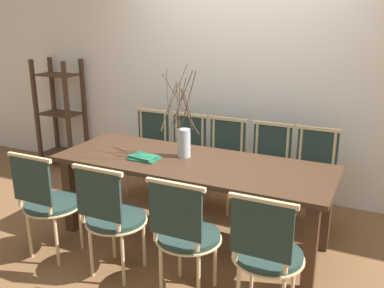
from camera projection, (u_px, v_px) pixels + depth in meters
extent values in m
plane|color=brown|center=(192.00, 238.00, 3.80)|extent=(16.00, 16.00, 0.00)
cube|color=white|center=(244.00, 91.00, 4.59)|extent=(12.00, 0.06, 2.24)
cube|color=#422B1C|center=(192.00, 163.00, 3.59)|extent=(2.35, 0.85, 0.04)
cube|color=#422B1C|center=(70.00, 195.00, 3.86)|extent=(0.09, 0.09, 0.69)
cube|color=#422B1C|center=(310.00, 248.00, 2.98)|extent=(0.09, 0.09, 0.69)
cube|color=#422B1C|center=(112.00, 172.00, 4.42)|extent=(0.09, 0.09, 0.69)
cube|color=#422B1C|center=(325.00, 212.00, 3.53)|extent=(0.09, 0.09, 0.69)
cylinder|color=#233833|center=(53.00, 203.00, 3.44)|extent=(0.44, 0.44, 0.04)
cylinder|color=beige|center=(53.00, 206.00, 3.45)|extent=(0.46, 0.46, 0.01)
cylinder|color=beige|center=(54.00, 218.00, 3.70)|extent=(0.03, 0.03, 0.43)
cylinder|color=beige|center=(81.00, 225.00, 3.58)|extent=(0.03, 0.03, 0.43)
cylinder|color=beige|center=(29.00, 233.00, 3.45)|extent=(0.03, 0.03, 0.43)
cylinder|color=beige|center=(57.00, 241.00, 3.33)|extent=(0.03, 0.03, 0.43)
cylinder|color=beige|center=(17.00, 180.00, 3.28)|extent=(0.03, 0.03, 0.44)
cylinder|color=beige|center=(48.00, 187.00, 3.15)|extent=(0.03, 0.03, 0.44)
cube|color=#233833|center=(31.00, 181.00, 3.20)|extent=(0.37, 0.02, 0.35)
cube|color=beige|center=(29.00, 158.00, 3.15)|extent=(0.41, 0.03, 0.03)
cylinder|color=#233833|center=(116.00, 218.00, 3.19)|extent=(0.44, 0.44, 0.04)
cylinder|color=beige|center=(117.00, 221.00, 3.20)|extent=(0.46, 0.46, 0.01)
cylinder|color=beige|center=(114.00, 234.00, 3.44)|extent=(0.03, 0.03, 0.43)
cylinder|color=beige|center=(144.00, 241.00, 3.32)|extent=(0.03, 0.03, 0.43)
cylinder|color=beige|center=(91.00, 251.00, 3.19)|extent=(0.03, 0.03, 0.43)
cylinder|color=beige|center=(123.00, 260.00, 3.08)|extent=(0.03, 0.03, 0.43)
cylinder|color=beige|center=(81.00, 194.00, 3.02)|extent=(0.03, 0.03, 0.44)
cylinder|color=beige|center=(117.00, 202.00, 2.90)|extent=(0.03, 0.03, 0.44)
cube|color=#233833|center=(98.00, 195.00, 2.95)|extent=(0.37, 0.02, 0.35)
cube|color=beige|center=(97.00, 170.00, 2.90)|extent=(0.41, 0.03, 0.03)
cylinder|color=#233833|center=(188.00, 235.00, 2.94)|extent=(0.44, 0.44, 0.04)
cylinder|color=beige|center=(188.00, 238.00, 2.95)|extent=(0.46, 0.46, 0.01)
cylinder|color=beige|center=(180.00, 251.00, 3.19)|extent=(0.03, 0.03, 0.43)
cylinder|color=beige|center=(215.00, 260.00, 3.08)|extent=(0.03, 0.03, 0.43)
cylinder|color=beige|center=(161.00, 270.00, 2.95)|extent=(0.03, 0.03, 0.43)
cylinder|color=beige|center=(198.00, 281.00, 2.83)|extent=(0.03, 0.03, 0.43)
cylinder|color=beige|center=(155.00, 210.00, 2.78)|extent=(0.03, 0.03, 0.44)
cylinder|color=beige|center=(197.00, 220.00, 2.65)|extent=(0.03, 0.03, 0.44)
cube|color=#233833|center=(175.00, 212.00, 2.70)|extent=(0.37, 0.02, 0.35)
cube|color=beige|center=(175.00, 185.00, 2.65)|extent=(0.41, 0.03, 0.03)
cylinder|color=#233833|center=(268.00, 254.00, 2.71)|extent=(0.44, 0.44, 0.04)
cylinder|color=beige|center=(268.00, 257.00, 2.72)|extent=(0.46, 0.46, 0.01)
cylinder|color=beige|center=(252.00, 269.00, 2.96)|extent=(0.03, 0.03, 0.43)
cylinder|color=beige|center=(293.00, 280.00, 2.84)|extent=(0.03, 0.03, 0.43)
cylinder|color=beige|center=(236.00, 228.00, 2.54)|extent=(0.03, 0.03, 0.44)
cylinder|color=beige|center=(288.00, 239.00, 2.42)|extent=(0.03, 0.03, 0.44)
cube|color=#233833|center=(261.00, 231.00, 2.47)|extent=(0.37, 0.02, 0.35)
cube|color=beige|center=(263.00, 201.00, 2.42)|extent=(0.41, 0.03, 0.03)
cylinder|color=#233833|center=(145.00, 154.00, 4.64)|extent=(0.44, 0.44, 0.04)
cylinder|color=beige|center=(145.00, 156.00, 4.64)|extent=(0.46, 0.46, 0.01)
cylinder|color=beige|center=(150.00, 181.00, 4.52)|extent=(0.03, 0.03, 0.43)
cylinder|color=beige|center=(127.00, 177.00, 4.64)|extent=(0.03, 0.03, 0.43)
cylinder|color=beige|center=(163.00, 172.00, 4.77)|extent=(0.03, 0.03, 0.43)
cylinder|color=beige|center=(141.00, 169.00, 4.89)|extent=(0.03, 0.03, 0.43)
cylinder|color=beige|center=(165.00, 131.00, 4.67)|extent=(0.03, 0.03, 0.44)
cylinder|color=beige|center=(141.00, 128.00, 4.79)|extent=(0.03, 0.03, 0.44)
cube|color=#233833|center=(153.00, 127.00, 4.73)|extent=(0.37, 0.02, 0.35)
cube|color=beige|center=(153.00, 111.00, 4.67)|extent=(0.41, 0.03, 0.03)
cylinder|color=#233833|center=(182.00, 160.00, 4.45)|extent=(0.44, 0.44, 0.04)
cylinder|color=beige|center=(182.00, 162.00, 4.46)|extent=(0.46, 0.46, 0.01)
cylinder|color=beige|center=(188.00, 188.00, 4.34)|extent=(0.03, 0.03, 0.43)
cylinder|color=beige|center=(163.00, 183.00, 4.46)|extent=(0.03, 0.03, 0.43)
cylinder|color=beige|center=(200.00, 179.00, 4.59)|extent=(0.03, 0.03, 0.43)
cylinder|color=beige|center=(176.00, 175.00, 4.70)|extent=(0.03, 0.03, 0.43)
cylinder|color=beige|center=(203.00, 135.00, 4.48)|extent=(0.03, 0.03, 0.44)
cylinder|color=beige|center=(177.00, 132.00, 4.61)|extent=(0.03, 0.03, 0.44)
cube|color=#233833|center=(190.00, 132.00, 4.54)|extent=(0.37, 0.02, 0.35)
cube|color=beige|center=(189.00, 115.00, 4.48)|extent=(0.41, 0.03, 0.03)
cylinder|color=#233833|center=(220.00, 166.00, 4.27)|extent=(0.44, 0.44, 0.04)
cylinder|color=beige|center=(220.00, 168.00, 4.28)|extent=(0.46, 0.46, 0.01)
cylinder|color=beige|center=(228.00, 196.00, 4.16)|extent=(0.03, 0.03, 0.43)
cylinder|color=beige|center=(201.00, 191.00, 4.28)|extent=(0.03, 0.03, 0.43)
cylinder|color=beige|center=(238.00, 185.00, 4.41)|extent=(0.03, 0.03, 0.43)
cylinder|color=beige|center=(212.00, 181.00, 4.53)|extent=(0.03, 0.03, 0.43)
cylinder|color=beige|center=(242.00, 141.00, 4.30)|extent=(0.03, 0.03, 0.44)
cylinder|color=beige|center=(214.00, 137.00, 4.43)|extent=(0.03, 0.03, 0.44)
cube|color=#233833|center=(228.00, 136.00, 4.36)|extent=(0.37, 0.02, 0.35)
cube|color=beige|center=(228.00, 119.00, 4.31)|extent=(0.41, 0.03, 0.03)
cylinder|color=#233833|center=(265.00, 173.00, 4.08)|extent=(0.44, 0.44, 0.04)
cylinder|color=beige|center=(265.00, 176.00, 4.09)|extent=(0.46, 0.46, 0.01)
cylinder|color=beige|center=(275.00, 204.00, 3.97)|extent=(0.03, 0.03, 0.43)
cylinder|color=beige|center=(245.00, 199.00, 4.09)|extent=(0.03, 0.03, 0.43)
cylinder|color=beige|center=(282.00, 193.00, 4.22)|extent=(0.03, 0.03, 0.43)
cylinder|color=beige|center=(254.00, 188.00, 4.33)|extent=(0.03, 0.03, 0.43)
cylinder|color=beige|center=(288.00, 146.00, 4.11)|extent=(0.03, 0.03, 0.44)
cylinder|color=beige|center=(257.00, 142.00, 4.24)|extent=(0.03, 0.03, 0.44)
cube|color=#233833|center=(272.00, 142.00, 4.17)|extent=(0.37, 0.02, 0.35)
cube|color=beige|center=(273.00, 124.00, 4.11)|extent=(0.41, 0.03, 0.03)
cylinder|color=#233833|center=(311.00, 181.00, 3.91)|extent=(0.44, 0.44, 0.04)
cylinder|color=beige|center=(311.00, 183.00, 3.91)|extent=(0.46, 0.46, 0.01)
cylinder|color=beige|center=(322.00, 213.00, 3.79)|extent=(0.03, 0.03, 0.43)
cylinder|color=beige|center=(290.00, 207.00, 3.91)|extent=(0.03, 0.03, 0.43)
cylinder|color=beige|center=(327.00, 201.00, 4.04)|extent=(0.03, 0.03, 0.43)
cylinder|color=beige|center=(297.00, 196.00, 4.16)|extent=(0.03, 0.03, 0.43)
cylinder|color=beige|center=(334.00, 152.00, 3.93)|extent=(0.03, 0.03, 0.44)
cylinder|color=beige|center=(301.00, 148.00, 4.06)|extent=(0.03, 0.03, 0.44)
cube|color=#233833|center=(317.00, 148.00, 3.99)|extent=(0.37, 0.02, 0.35)
cube|color=beige|center=(319.00, 129.00, 3.94)|extent=(0.41, 0.03, 0.03)
cylinder|color=#B2BCC1|center=(184.00, 143.00, 3.66)|extent=(0.11, 0.11, 0.25)
cylinder|color=#473828|center=(189.00, 100.00, 3.62)|extent=(0.15, 0.03, 0.49)
cylinder|color=#473828|center=(180.00, 104.00, 3.62)|extent=(0.08, 0.12, 0.43)
cylinder|color=#473828|center=(178.00, 106.00, 3.55)|extent=(0.08, 0.08, 0.41)
cylinder|color=#473828|center=(187.00, 110.00, 3.53)|extent=(0.07, 0.10, 0.36)
cylinder|color=#473828|center=(169.00, 107.00, 3.63)|extent=(0.01, 0.29, 0.37)
cylinder|color=#473828|center=(168.00, 101.00, 3.54)|extent=(0.15, 0.23, 0.50)
cylinder|color=#473828|center=(179.00, 107.00, 3.58)|extent=(0.03, 0.09, 0.39)
cylinder|color=#473828|center=(174.00, 96.00, 3.66)|extent=(0.14, 0.26, 0.53)
cylinder|color=#473828|center=(181.00, 104.00, 3.42)|extent=(0.29, 0.10, 0.50)
cylinder|color=#473828|center=(182.00, 99.00, 3.65)|extent=(0.16, 0.13, 0.49)
cylinder|color=#473828|center=(189.00, 110.00, 3.53)|extent=(0.06, 0.13, 0.35)
cube|color=#1E6B4C|center=(145.00, 158.00, 3.63)|extent=(0.24, 0.18, 0.01)
cube|color=#1E6B4C|center=(144.00, 157.00, 3.63)|extent=(0.25, 0.18, 0.02)
cube|color=#422D1E|center=(37.00, 114.00, 5.44)|extent=(0.04, 0.04, 1.38)
cube|color=#422D1E|center=(68.00, 118.00, 5.23)|extent=(0.04, 0.04, 1.38)
cube|color=#422D1E|center=(54.00, 109.00, 5.72)|extent=(0.04, 0.04, 1.38)
cube|color=#422D1E|center=(85.00, 113.00, 5.51)|extent=(0.04, 0.04, 1.38)
cube|color=#422D1E|center=(64.00, 152.00, 5.63)|extent=(0.51, 0.32, 0.02)
cube|color=#422D1E|center=(61.00, 114.00, 5.47)|extent=(0.51, 0.32, 0.02)
cube|color=#422D1E|center=(57.00, 75.00, 5.33)|extent=(0.51, 0.32, 0.02)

